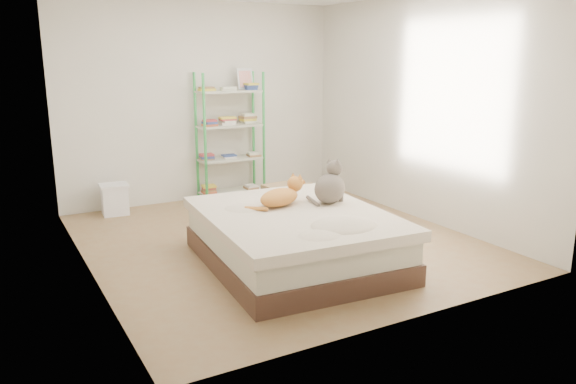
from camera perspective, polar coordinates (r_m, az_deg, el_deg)
room at (r=5.71m, az=-1.19°, el=7.55°), size 3.81×4.21×2.61m
bed at (r=5.26m, az=0.64°, el=-4.70°), size 1.73×2.09×0.50m
orange_cat at (r=5.37m, az=-0.90°, el=-0.32°), size 0.60×0.44×0.22m
grey_cat at (r=5.46m, az=4.27°, el=1.01°), size 0.46×0.43×0.43m
shelf_unit at (r=7.58m, az=-5.84°, el=5.64°), size 0.88×0.36×1.74m
cardboard_box at (r=7.05m, az=-0.30°, el=-0.58°), size 0.51×0.50×0.39m
white_bin at (r=7.21m, az=-17.20°, el=-0.69°), size 0.35×0.31×0.38m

